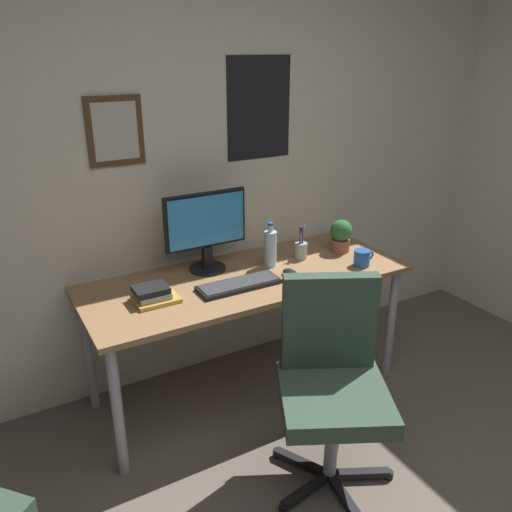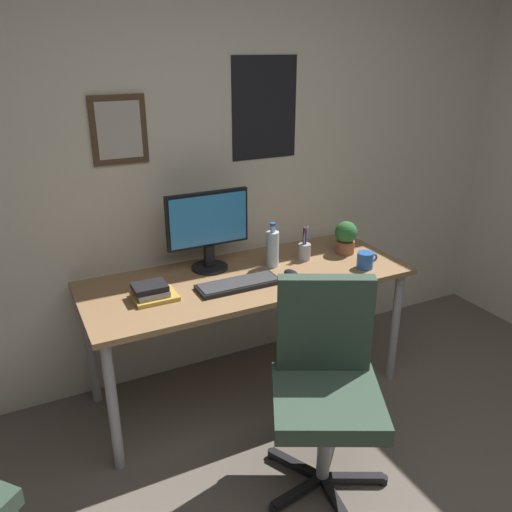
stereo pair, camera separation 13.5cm
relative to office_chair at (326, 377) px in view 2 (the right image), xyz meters
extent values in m
cube|color=beige|center=(-0.10, 1.15, 0.77)|extent=(4.40, 0.08, 2.60)
cube|color=#4C3823|center=(-0.55, 1.10, 0.95)|extent=(0.28, 0.02, 0.34)
cube|color=beige|center=(-0.55, 1.09, 0.95)|extent=(0.22, 0.00, 0.28)
cube|color=black|center=(0.27, 1.11, 1.01)|extent=(0.40, 0.01, 0.56)
cube|color=#936D47|center=(-0.03, 0.73, 0.18)|extent=(1.75, 0.68, 0.03)
cylinder|color=#9EA0A5|center=(-0.84, 0.45, -0.18)|extent=(0.05, 0.05, 0.69)
cylinder|color=#9EA0A5|center=(0.79, 0.45, -0.18)|extent=(0.05, 0.05, 0.69)
cylinder|color=#9EA0A5|center=(-0.84, 1.01, -0.18)|extent=(0.05, 0.05, 0.69)
cylinder|color=#9EA0A5|center=(0.79, 1.01, -0.18)|extent=(0.05, 0.05, 0.69)
cube|color=#334738|center=(-0.04, -0.07, -0.07)|extent=(0.62, 0.62, 0.08)
cube|color=#334738|center=(0.05, 0.11, 0.20)|extent=(0.41, 0.25, 0.45)
cylinder|color=#9EA0A5|center=(-0.04, -0.07, -0.32)|extent=(0.08, 0.08, 0.42)
cube|color=black|center=(0.09, -0.13, -0.49)|extent=(0.27, 0.16, 0.03)
cylinder|color=black|center=(0.21, -0.20, -0.51)|extent=(0.05, 0.05, 0.04)
cube|color=black|center=(0.06, 0.03, -0.49)|extent=(0.23, 0.23, 0.03)
cylinder|color=black|center=(0.16, 0.13, -0.51)|extent=(0.05, 0.05, 0.04)
cube|color=black|center=(-0.10, 0.05, -0.49)|extent=(0.16, 0.27, 0.03)
cylinder|color=black|center=(-0.16, 0.18, -0.51)|extent=(0.05, 0.05, 0.04)
cube|color=black|center=(-0.17, -0.09, -0.49)|extent=(0.28, 0.08, 0.03)
cylinder|color=black|center=(-0.31, -0.12, -0.51)|extent=(0.05, 0.05, 0.04)
cube|color=black|center=(-0.06, -0.21, -0.49)|extent=(0.08, 0.28, 0.03)
cylinder|color=black|center=(-0.17, 0.91, 0.20)|extent=(0.20, 0.20, 0.01)
cube|color=black|center=(-0.17, 0.91, 0.27)|extent=(0.05, 0.04, 0.12)
cube|color=black|center=(-0.17, 0.91, 0.48)|extent=(0.46, 0.02, 0.30)
cube|color=#338CD8|center=(-0.17, 0.89, 0.48)|extent=(0.43, 0.00, 0.27)
cube|color=black|center=(-0.13, 0.63, 0.21)|extent=(0.43, 0.15, 0.02)
cube|color=#38383A|center=(-0.13, 0.63, 0.22)|extent=(0.41, 0.13, 0.00)
ellipsoid|color=black|center=(0.17, 0.61, 0.21)|extent=(0.06, 0.11, 0.04)
cylinder|color=silver|center=(0.16, 0.79, 0.29)|extent=(0.07, 0.07, 0.20)
cylinder|color=silver|center=(0.16, 0.79, 0.41)|extent=(0.03, 0.03, 0.04)
cylinder|color=#2659B2|center=(0.16, 0.79, 0.44)|extent=(0.03, 0.03, 0.01)
cylinder|color=#2659B2|center=(0.60, 0.53, 0.24)|extent=(0.09, 0.09, 0.09)
torus|color=#2659B2|center=(0.66, 0.53, 0.24)|extent=(0.05, 0.01, 0.05)
cylinder|color=brown|center=(0.63, 0.77, 0.23)|extent=(0.11, 0.11, 0.07)
sphere|color=#2D6B33|center=(0.63, 0.77, 0.32)|extent=(0.13, 0.13, 0.13)
ellipsoid|color=#287A38|center=(0.60, 0.80, 0.34)|extent=(0.07, 0.08, 0.02)
ellipsoid|color=#287A38|center=(0.66, 0.80, 0.32)|extent=(0.07, 0.08, 0.02)
ellipsoid|color=#287A38|center=(0.61, 0.74, 0.32)|extent=(0.08, 0.07, 0.02)
cylinder|color=#9EA0A5|center=(0.36, 0.79, 0.24)|extent=(0.07, 0.07, 0.09)
cylinder|color=#263FBF|center=(0.37, 0.78, 0.32)|extent=(0.01, 0.01, 0.13)
cylinder|color=red|center=(0.37, 0.80, 0.32)|extent=(0.01, 0.01, 0.13)
cylinder|color=black|center=(0.36, 0.79, 0.32)|extent=(0.01, 0.01, 0.13)
cylinder|color=#9EA0A5|center=(0.37, 0.79, 0.32)|extent=(0.01, 0.03, 0.14)
cylinder|color=#9EA0A5|center=(0.36, 0.79, 0.32)|extent=(0.01, 0.02, 0.14)
cube|color=gold|center=(-0.55, 0.69, 0.20)|extent=(0.21, 0.17, 0.02)
cube|color=gray|center=(-0.56, 0.70, 0.23)|extent=(0.15, 0.15, 0.03)
cube|color=black|center=(-0.57, 0.70, 0.26)|extent=(0.16, 0.13, 0.03)
camera|label=1|loc=(-1.24, -1.50, 1.34)|focal=36.48mm
camera|label=2|loc=(-1.12, -1.56, 1.34)|focal=36.48mm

